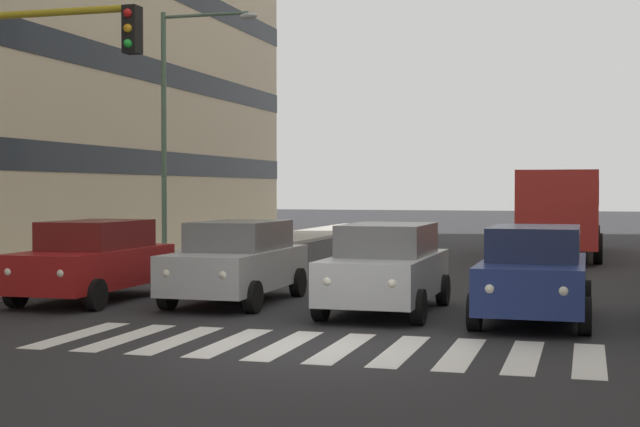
{
  "coord_description": "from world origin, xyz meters",
  "views": [
    {
      "loc": [
        -4.01,
        13.5,
        2.41
      ],
      "look_at": [
        1.4,
        -5.22,
        1.89
      ],
      "focal_mm": 52.11,
      "sensor_mm": 36.0,
      "label": 1
    }
  ],
  "objects_px": {
    "bus_behind_traffic": "(561,204)",
    "street_lamp_right": "(178,110)",
    "car_2": "(386,267)",
    "car_3": "(237,261)",
    "car_1": "(534,272)",
    "car_4": "(94,260)"
  },
  "relations": [
    {
      "from": "car_1",
      "to": "car_2",
      "type": "distance_m",
      "value": 2.86
    },
    {
      "from": "bus_behind_traffic",
      "to": "car_2",
      "type": "bearing_deg",
      "value": 80.44
    },
    {
      "from": "car_1",
      "to": "car_4",
      "type": "distance_m",
      "value": 9.29
    },
    {
      "from": "car_2",
      "to": "bus_behind_traffic",
      "type": "distance_m",
      "value": 17.09
    },
    {
      "from": "car_4",
      "to": "bus_behind_traffic",
      "type": "relative_size",
      "value": 0.42
    },
    {
      "from": "car_2",
      "to": "street_lamp_right",
      "type": "relative_size",
      "value": 0.58
    },
    {
      "from": "car_1",
      "to": "car_4",
      "type": "xyz_separation_m",
      "value": [
        9.28,
        -0.49,
        0.0
      ]
    },
    {
      "from": "bus_behind_traffic",
      "to": "street_lamp_right",
      "type": "distance_m",
      "value": 14.23
    },
    {
      "from": "car_1",
      "to": "car_2",
      "type": "bearing_deg",
      "value": -8.12
    },
    {
      "from": "bus_behind_traffic",
      "to": "car_1",
      "type": "bearing_deg",
      "value": 90.0
    },
    {
      "from": "car_1",
      "to": "bus_behind_traffic",
      "type": "height_order",
      "value": "bus_behind_traffic"
    },
    {
      "from": "car_1",
      "to": "car_2",
      "type": "height_order",
      "value": "same"
    },
    {
      "from": "car_1",
      "to": "car_2",
      "type": "xyz_separation_m",
      "value": [
        2.83,
        -0.4,
        0.0
      ]
    },
    {
      "from": "car_2",
      "to": "car_1",
      "type": "bearing_deg",
      "value": 171.88
    },
    {
      "from": "car_2",
      "to": "car_3",
      "type": "height_order",
      "value": "same"
    },
    {
      "from": "car_2",
      "to": "street_lamp_right",
      "type": "distance_m",
      "value": 12.58
    },
    {
      "from": "car_4",
      "to": "car_2",
      "type": "bearing_deg",
      "value": 179.24
    },
    {
      "from": "car_2",
      "to": "bus_behind_traffic",
      "type": "relative_size",
      "value": 0.42
    },
    {
      "from": "car_3",
      "to": "car_1",
      "type": "bearing_deg",
      "value": 170.51
    },
    {
      "from": "car_3",
      "to": "bus_behind_traffic",
      "type": "height_order",
      "value": "bus_behind_traffic"
    },
    {
      "from": "bus_behind_traffic",
      "to": "street_lamp_right",
      "type": "relative_size",
      "value": 1.37
    },
    {
      "from": "car_2",
      "to": "car_3",
      "type": "relative_size",
      "value": 1.0
    }
  ]
}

